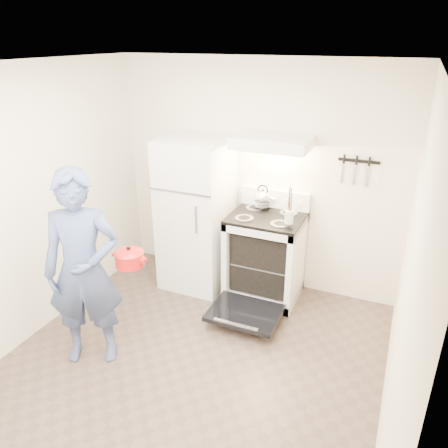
{
  "coord_description": "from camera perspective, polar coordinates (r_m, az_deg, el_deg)",
  "views": [
    {
      "loc": [
        1.49,
        -2.56,
        2.68
      ],
      "look_at": [
        -0.05,
        1.0,
        1.0
      ],
      "focal_mm": 35.0,
      "sensor_mm": 36.0,
      "label": 1
    }
  ],
  "objects": [
    {
      "name": "utensil_jar",
      "position": [
        4.32,
        8.5,
        0.92
      ],
      "size": [
        0.09,
        0.09,
        0.13
      ],
      "primitive_type": "cylinder",
      "rotation": [
        0.0,
        0.0,
        -0.02
      ],
      "color": "silver",
      "rests_on": "cooktop"
    },
    {
      "name": "oven_door",
      "position": [
        4.46,
        2.74,
        -11.51
      ],
      "size": [
        0.7,
        0.54,
        0.04
      ],
      "primitive_type": "cube",
      "color": "black",
      "rests_on": "floor"
    },
    {
      "name": "knife_strip",
      "position": [
        4.51,
        17.21,
        7.88
      ],
      "size": [
        0.4,
        0.02,
        0.03
      ],
      "primitive_type": "cube",
      "color": "black",
      "rests_on": "back_wall"
    },
    {
      "name": "cooktop",
      "position": [
        4.57,
        5.6,
        0.88
      ],
      "size": [
        0.76,
        0.65,
        0.03
      ],
      "primitive_type": "cube",
      "color": "black",
      "rests_on": "stove_body"
    },
    {
      "name": "oven_rack",
      "position": [
        4.78,
        5.36,
        -4.61
      ],
      "size": [
        0.6,
        0.52,
        0.01
      ],
      "primitive_type": "cube",
      "color": "gray",
      "rests_on": "stove_body"
    },
    {
      "name": "back_wall",
      "position": [
        4.82,
        4.35,
        6.12
      ],
      "size": [
        3.2,
        0.02,
        2.5
      ],
      "primitive_type": "cube",
      "color": "beige",
      "rests_on": "ground"
    },
    {
      "name": "stove_body",
      "position": [
        4.77,
        5.37,
        -4.39
      ],
      "size": [
        0.76,
        0.65,
        0.92
      ],
      "primitive_type": "cube",
      "color": "white",
      "rests_on": "floor"
    },
    {
      "name": "refrigerator",
      "position": [
        4.87,
        -3.63,
        1.31
      ],
      "size": [
        0.7,
        0.7,
        1.7
      ],
      "primitive_type": "cube",
      "color": "white",
      "rests_on": "floor"
    },
    {
      "name": "tea_kettle",
      "position": [
        4.7,
        5.05,
        3.54
      ],
      "size": [
        0.22,
        0.18,
        0.27
      ],
      "primitive_type": null,
      "color": "silver",
      "rests_on": "cooktop"
    },
    {
      "name": "dutch_oven",
      "position": [
        3.8,
        -12.23,
        -4.51
      ],
      "size": [
        0.32,
        0.25,
        0.21
      ],
      "primitive_type": null,
      "color": "red",
      "rests_on": "person"
    },
    {
      "name": "range_hood",
      "position": [
        4.4,
        6.31,
        10.58
      ],
      "size": [
        0.76,
        0.5,
        0.12
      ],
      "primitive_type": "cube",
      "color": "white",
      "rests_on": "back_wall"
    },
    {
      "name": "floor",
      "position": [
        3.99,
        -5.33,
        -18.86
      ],
      "size": [
        3.6,
        3.6,
        0.0
      ],
      "primitive_type": "plane",
      "color": "#4F4137",
      "rests_on": "ground"
    },
    {
      "name": "backsplash",
      "position": [
        4.78,
        6.72,
        3.35
      ],
      "size": [
        0.76,
        0.07,
        0.2
      ],
      "primitive_type": "cube",
      "color": "white",
      "rests_on": "cooktop"
    },
    {
      "name": "person",
      "position": [
        3.84,
        -17.89,
        -5.79
      ],
      "size": [
        0.76,
        0.67,
        1.75
      ],
      "primitive_type": "imported",
      "rotation": [
        0.0,
        0.0,
        0.48
      ],
      "color": "navy",
      "rests_on": "floor"
    },
    {
      "name": "pizza_stone",
      "position": [
        4.7,
        6.27,
        -5.01
      ],
      "size": [
        0.34,
        0.34,
        0.02
      ],
      "primitive_type": "cylinder",
      "color": "#926D52",
      "rests_on": "oven_rack"
    }
  ]
}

